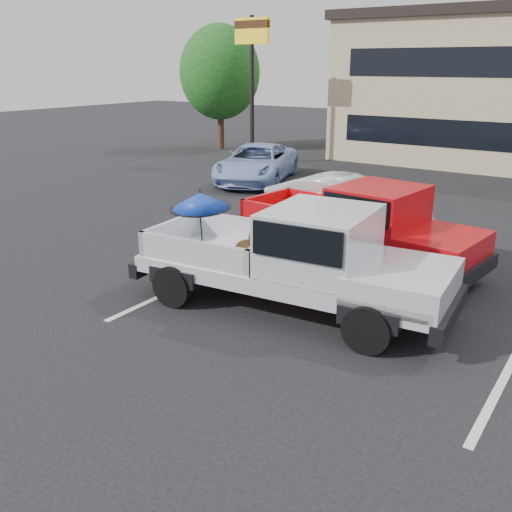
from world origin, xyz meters
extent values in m
plane|color=black|center=(0.00, 0.00, 0.00)|extent=(90.00, 90.00, 0.00)
cube|color=silver|center=(-3.00, 2.00, 0.00)|extent=(0.12, 5.00, 0.01)
cylinder|color=black|center=(-10.00, 14.00, 3.00)|extent=(0.18, 0.18, 6.00)
cube|color=yellow|center=(-10.00, 14.00, 5.40)|extent=(1.60, 0.18, 1.00)
cube|color=#381E0C|center=(-10.00, 14.00, 5.65)|extent=(1.60, 0.22, 0.30)
cylinder|color=#332114|center=(-14.00, 17.00, 1.21)|extent=(0.32, 0.32, 2.42)
ellipsoid|color=#124115|center=(-14.00, 17.00, 3.74)|extent=(3.96, 3.96, 4.55)
cylinder|color=black|center=(-2.49, 0.67, 0.38)|extent=(0.78, 0.35, 0.76)
cylinder|color=black|center=(-2.66, 2.50, 0.38)|extent=(0.78, 0.35, 0.76)
cylinder|color=black|center=(1.09, 1.00, 0.38)|extent=(0.78, 0.35, 0.76)
cylinder|color=black|center=(0.93, 2.83, 0.38)|extent=(0.78, 0.35, 0.76)
cube|color=silver|center=(-0.73, 1.76, 0.67)|extent=(5.54, 2.40, 0.28)
cube|color=silver|center=(1.26, 1.94, 0.88)|extent=(1.67, 2.05, 0.46)
cube|color=black|center=(2.01, 2.01, 0.50)|extent=(0.38, 1.97, 0.30)
cube|color=black|center=(-3.47, 1.50, 0.50)|extent=(0.36, 1.97, 0.28)
cube|color=silver|center=(-0.19, 1.81, 1.35)|extent=(1.81, 1.98, 1.05)
cube|color=black|center=(-0.19, 1.81, 1.55)|extent=(1.67, 2.07, 0.55)
cube|color=black|center=(-2.18, 1.62, 0.73)|extent=(2.46, 2.04, 0.10)
cube|color=silver|center=(-2.26, 2.49, 1.03)|extent=(2.30, 0.31, 0.50)
cube|color=silver|center=(-2.10, 0.76, 1.03)|extent=(2.30, 0.31, 0.50)
cube|color=silver|center=(-3.27, 1.52, 1.03)|extent=(0.27, 1.84, 0.50)
cube|color=silver|center=(-1.08, 1.72, 1.03)|extent=(0.27, 1.84, 0.50)
ellipsoid|color=brown|center=(-1.60, 1.72, 0.95)|extent=(0.55, 0.48, 0.34)
cylinder|color=brown|center=(-1.31, 1.66, 0.91)|extent=(0.08, 0.08, 0.26)
cylinder|color=brown|center=(-1.32, 1.83, 0.91)|extent=(0.08, 0.08, 0.26)
ellipsoid|color=brown|center=(-1.41, 1.74, 1.17)|extent=(0.35, 0.32, 0.47)
cylinder|color=red|center=(-1.39, 1.74, 1.32)|extent=(0.23, 0.23, 0.04)
sphere|color=brown|center=(-1.32, 1.75, 1.43)|extent=(0.25, 0.25, 0.25)
cone|color=black|center=(-1.18, 1.76, 1.41)|extent=(0.18, 0.13, 0.12)
cone|color=black|center=(-1.33, 1.68, 1.56)|extent=(0.09, 0.09, 0.13)
cone|color=black|center=(-1.34, 1.81, 1.56)|extent=(0.09, 0.09, 0.13)
cylinder|color=brown|center=(-1.79, 1.70, 0.84)|extent=(0.31, 0.05, 0.11)
cylinder|color=black|center=(-2.30, 1.26, 1.31)|extent=(0.02, 0.10, 1.05)
cone|color=#1438B3|center=(-2.30, 1.26, 1.85)|extent=(1.10, 1.12, 0.36)
cylinder|color=black|center=(-2.30, 1.26, 2.01)|extent=(0.02, 0.02, 0.10)
cylinder|color=black|center=(-2.30, 1.26, 1.72)|extent=(1.10, 1.10, 0.09)
cylinder|color=black|center=(-2.64, 3.83, 0.36)|extent=(0.75, 0.35, 0.73)
cylinder|color=black|center=(-2.44, 5.58, 0.36)|extent=(0.75, 0.35, 0.73)
cylinder|color=black|center=(0.78, 3.43, 0.36)|extent=(0.75, 0.35, 0.73)
cylinder|color=black|center=(0.99, 5.18, 0.36)|extent=(0.75, 0.35, 0.73)
cube|color=red|center=(-0.78, 4.50, 0.64)|extent=(5.34, 2.43, 0.27)
cube|color=red|center=(1.12, 4.28, 0.84)|extent=(1.64, 1.99, 0.44)
cube|color=black|center=(1.84, 4.19, 0.48)|extent=(0.41, 1.89, 0.29)
cube|color=black|center=(-3.40, 4.81, 0.48)|extent=(0.39, 1.89, 0.27)
cube|color=red|center=(-0.26, 4.44, 1.29)|extent=(1.77, 1.93, 1.01)
cube|color=black|center=(-0.26, 4.44, 1.49)|extent=(1.64, 2.01, 0.53)
cube|color=black|center=(-2.16, 4.66, 0.70)|extent=(2.39, 2.01, 0.10)
cube|color=red|center=(-2.06, 5.49, 0.99)|extent=(2.20, 0.35, 0.48)
cube|color=red|center=(-2.26, 3.83, 0.99)|extent=(2.20, 0.35, 0.48)
cube|color=red|center=(-3.21, 4.78, 0.99)|extent=(0.30, 1.76, 0.48)
cube|color=red|center=(-1.11, 4.54, 0.99)|extent=(0.30, 1.76, 0.48)
imported|color=silver|center=(-2.08, 6.81, 0.70)|extent=(4.34, 1.74, 1.40)
imported|color=#93AADC|center=(-7.69, 10.95, 0.68)|extent=(3.67, 5.33, 1.35)
camera|label=1|loc=(4.07, -6.34, 4.15)|focal=40.00mm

